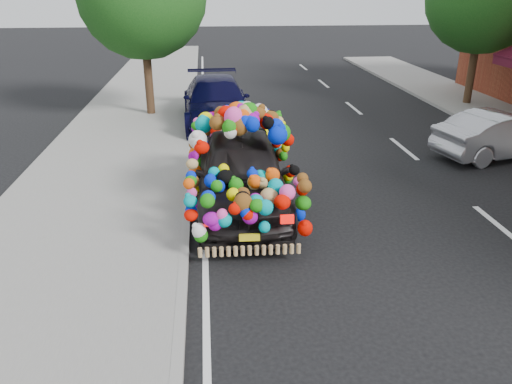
{
  "coord_description": "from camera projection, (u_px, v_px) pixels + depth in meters",
  "views": [
    {
      "loc": [
        -1.89,
        -7.93,
        4.27
      ],
      "look_at": [
        -1.06,
        0.28,
        0.83
      ],
      "focal_mm": 35.0,
      "sensor_mm": 36.0,
      "label": 1
    }
  ],
  "objects": [
    {
      "name": "kerb",
      "position": [
        185.0,
        241.0,
        8.86
      ],
      "size": [
        0.15,
        60.0,
        0.13
      ],
      "primitive_type": "cube",
      "color": "gray",
      "rests_on": "ground"
    },
    {
      "name": "silver_hatchback",
      "position": [
        503.0,
        134.0,
        13.15
      ],
      "size": [
        3.92,
        2.15,
        1.23
      ],
      "primitive_type": "imported",
      "rotation": [
        0.0,
        0.0,
        1.81
      ],
      "color": "#A2A3A9",
      "rests_on": "ground"
    },
    {
      "name": "navy_sedan",
      "position": [
        216.0,
        102.0,
        16.21
      ],
      "size": [
        2.24,
        5.19,
        1.49
      ],
      "primitive_type": "imported",
      "rotation": [
        0.0,
        0.0,
        0.03
      ],
      "color": "black",
      "rests_on": "ground"
    },
    {
      "name": "ground",
      "position": [
        315.0,
        238.0,
        9.1
      ],
      "size": [
        100.0,
        100.0,
        0.0
      ],
      "primitive_type": "plane",
      "color": "black",
      "rests_on": "ground"
    },
    {
      "name": "sidewalk",
      "position": [
        72.0,
        246.0,
        8.68
      ],
      "size": [
        4.0,
        60.0,
        0.12
      ],
      "primitive_type": "cube",
      "color": "gray",
      "rests_on": "ground"
    },
    {
      "name": "lane_markings",
      "position": [
        502.0,
        228.0,
        9.44
      ],
      "size": [
        6.0,
        50.0,
        0.01
      ],
      "primitive_type": null,
      "color": "silver",
      "rests_on": "ground"
    },
    {
      "name": "plush_art_car",
      "position": [
        242.0,
        156.0,
        9.92
      ],
      "size": [
        2.25,
        4.71,
        2.17
      ],
      "rotation": [
        0.0,
        0.0,
        -0.02
      ],
      "color": "black",
      "rests_on": "ground"
    }
  ]
}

